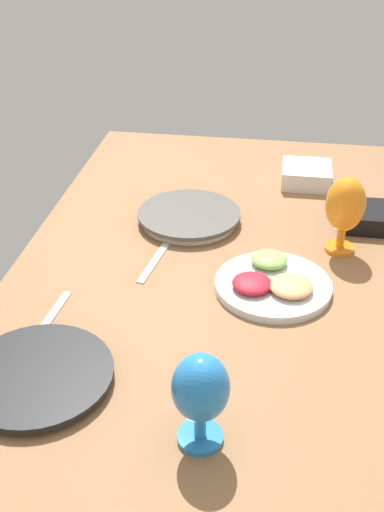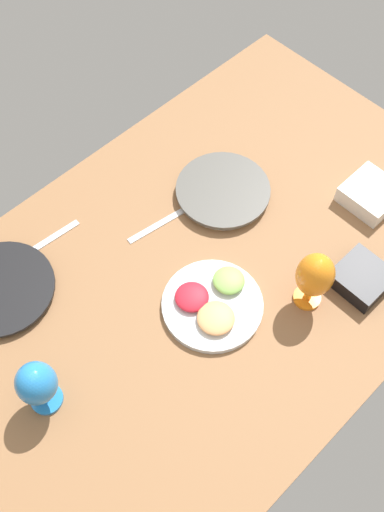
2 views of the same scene
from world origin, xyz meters
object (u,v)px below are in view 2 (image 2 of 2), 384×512
Objects in this scene: hurricane_glass_blue at (37,384)px; hurricane_glass_orange at (315,276)px; dinner_plate_left at (2,289)px; dinner_plate_right at (223,191)px; square_bowl_white at (371,194)px; square_bowl_black at (362,277)px; fruit_platter at (212,303)px.

hurricane_glass_orange is (64.54, -25.42, 1.03)cm from hurricane_glass_blue.
dinner_plate_right is (63.79, -18.10, 0.32)cm from dinner_plate_left.
hurricane_glass_orange is (-8.38, -38.66, 10.42)cm from dinner_plate_right.
hurricane_glass_orange reaches higher than square_bowl_white.
hurricane_glass_blue is 0.91× the size of hurricane_glass_orange.
square_bowl_black is at bearing -147.63° from square_bowl_white.
square_bowl_black reaches higher than dinner_plate_left.
hurricane_glass_blue is at bearing -169.71° from dinner_plate_right.
dinner_plate_right reaches higher than dinner_plate_left.
hurricane_glass_orange is at bearing -39.03° from fruit_platter.
hurricane_glass_orange is 17.73cm from square_bowl_black.
dinner_plate_left is at bearing 134.31° from hurricane_glass_orange.
fruit_platter is 1.48× the size of hurricane_glass_blue.
square_bowl_white is (36.95, 8.17, -8.93)cm from hurricane_glass_orange.
hurricane_glass_orange reaches higher than fruit_platter.
hurricane_glass_blue is 84.87cm from square_bowl_black.
hurricane_glass_blue is (-9.14, -31.34, 9.71)cm from dinner_plate_left.
dinner_plate_left is 80.04cm from hurricane_glass_orange.
hurricane_glass_blue reaches higher than dinner_plate_left.
dinner_plate_right is 1.40× the size of hurricane_glass_orange.
fruit_platter is 1.83× the size of square_bowl_white.
square_bowl_white is at bearing 12.47° from hurricane_glass_orange.
dinner_plate_right is at bearing 77.77° from hurricane_glass_orange.
hurricane_glass_orange is at bearing -45.69° from dinner_plate_left.
square_bowl_black is at bearing -22.29° from hurricane_glass_blue.
hurricane_glass_orange is (55.41, -56.76, 10.74)cm from dinner_plate_left.
dinner_plate_left is 104.37cm from square_bowl_white.
dinner_plate_right is 1.90× the size of square_bowl_white.
square_bowl_white reaches higher than fruit_platter.
fruit_platter is at bearing -48.68° from dinner_plate_left.
hurricane_glass_blue reaches higher than dinner_plate_right.
square_bowl_white is at bearing -27.75° from dinner_plate_left.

